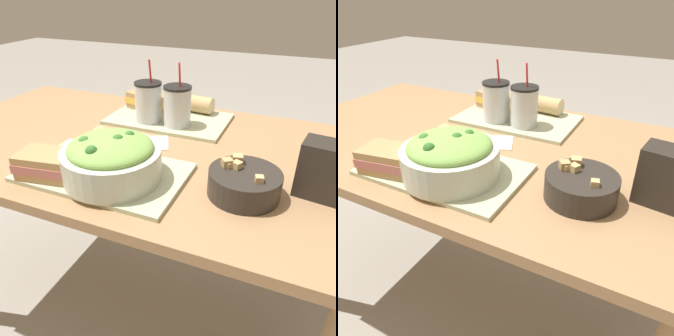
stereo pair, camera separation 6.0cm
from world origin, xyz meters
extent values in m
plane|color=gray|center=(0.00, 0.00, 0.00)|extent=(12.00, 12.00, 0.00)
cube|color=#A37A51|center=(0.00, 0.00, 0.76)|extent=(1.41, 0.81, 0.03)
cylinder|color=#A37A51|center=(-0.65, 0.35, 0.37)|extent=(0.06, 0.06, 0.75)
cylinder|color=#A37A51|center=(0.65, 0.35, 0.37)|extent=(0.06, 0.06, 0.75)
cube|color=#B2BC99|center=(0.04, -0.22, 0.78)|extent=(0.43, 0.27, 0.01)
cube|color=#B2BC99|center=(0.04, 0.21, 0.78)|extent=(0.43, 0.27, 0.01)
cylinder|color=beige|center=(0.08, -0.24, 0.83)|extent=(0.25, 0.25, 0.08)
ellipsoid|color=#7FB251|center=(0.08, -0.24, 0.87)|extent=(0.21, 0.21, 0.06)
sphere|color=#427F38|center=(0.02, -0.26, 0.89)|extent=(0.03, 0.03, 0.03)
sphere|color=#38702D|center=(0.11, -0.19, 0.89)|extent=(0.03, 0.03, 0.03)
sphere|color=#38702D|center=(0.07, -0.30, 0.89)|extent=(0.03, 0.03, 0.03)
sphere|color=#38702D|center=(0.09, -0.23, 0.89)|extent=(0.03, 0.03, 0.03)
cube|color=beige|center=(0.11, -0.20, 0.88)|extent=(0.06, 0.05, 0.01)
cube|color=beige|center=(0.02, -0.21, 0.88)|extent=(0.05, 0.05, 0.01)
cylinder|color=#2D2823|center=(0.40, -0.17, 0.81)|extent=(0.17, 0.17, 0.06)
cylinder|color=brown|center=(0.40, -0.17, 0.83)|extent=(0.16, 0.16, 0.01)
cube|color=tan|center=(0.35, -0.16, 0.85)|extent=(0.03, 0.03, 0.02)
cube|color=tan|center=(0.38, -0.16, 0.85)|extent=(0.03, 0.03, 0.02)
cube|color=tan|center=(0.43, -0.20, 0.84)|extent=(0.02, 0.02, 0.02)
cube|color=tan|center=(0.37, -0.13, 0.85)|extent=(0.03, 0.03, 0.02)
cube|color=tan|center=(0.36, -0.16, 0.84)|extent=(0.02, 0.02, 0.02)
cube|color=tan|center=(-0.08, -0.29, 0.80)|extent=(0.16, 0.12, 0.02)
cube|color=#C1706B|center=(-0.08, -0.29, 0.82)|extent=(0.17, 0.12, 0.02)
cube|color=tan|center=(-0.08, -0.29, 0.84)|extent=(0.16, 0.12, 0.02)
cylinder|color=tan|center=(0.02, -0.12, 0.82)|extent=(0.18, 0.13, 0.06)
cylinder|color=beige|center=(0.09, -0.15, 0.82)|extent=(0.03, 0.05, 0.06)
cube|color=tan|center=(-0.06, 0.27, 0.80)|extent=(0.18, 0.13, 0.02)
cube|color=#EFB742|center=(-0.06, 0.27, 0.82)|extent=(0.19, 0.13, 0.02)
cube|color=tan|center=(-0.06, 0.27, 0.84)|extent=(0.18, 0.13, 0.02)
cylinder|color=tan|center=(0.12, 0.31, 0.82)|extent=(0.13, 0.07, 0.06)
cylinder|color=beige|center=(0.18, 0.31, 0.82)|extent=(0.01, 0.06, 0.06)
cylinder|color=silver|center=(-0.01, 0.16, 0.85)|extent=(0.09, 0.09, 0.13)
cylinder|color=black|center=(-0.01, 0.16, 0.85)|extent=(0.08, 0.08, 0.11)
cylinder|color=black|center=(-0.01, 0.16, 0.92)|extent=(0.10, 0.10, 0.01)
cylinder|color=red|center=(0.00, 0.16, 0.96)|extent=(0.01, 0.02, 0.09)
cylinder|color=silver|center=(0.10, 0.16, 0.85)|extent=(0.09, 0.09, 0.13)
cylinder|color=maroon|center=(0.10, 0.16, 0.85)|extent=(0.08, 0.08, 0.11)
cylinder|color=black|center=(0.10, 0.16, 0.92)|extent=(0.10, 0.10, 0.01)
cylinder|color=red|center=(0.11, 0.16, 0.96)|extent=(0.01, 0.02, 0.09)
cube|color=#28231E|center=(0.57, -0.10, 0.84)|extent=(0.14, 0.10, 0.14)
cube|color=silver|center=(0.05, 0.00, 0.78)|extent=(0.18, 0.15, 0.00)
camera|label=1|loc=(0.49, -0.85, 1.23)|focal=35.00mm
camera|label=2|loc=(0.54, -0.82, 1.23)|focal=35.00mm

